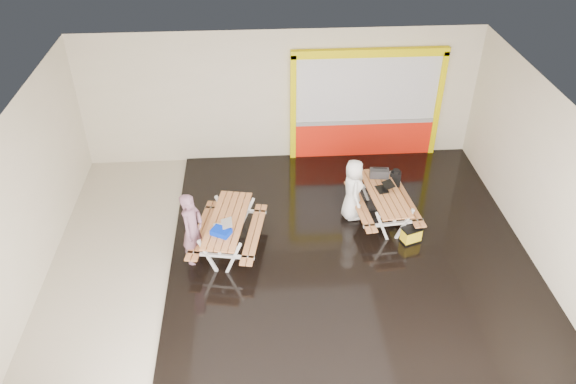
{
  "coord_description": "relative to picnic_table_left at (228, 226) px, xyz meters",
  "views": [
    {
      "loc": [
        -0.66,
        -9.02,
        7.95
      ],
      "look_at": [
        0.0,
        0.9,
        1.0
      ],
      "focal_mm": 35.26,
      "sensor_mm": 36.0,
      "label": 1
    }
  ],
  "objects": [
    {
      "name": "blue_pouch",
      "position": [
        -0.11,
        -0.47,
        0.24
      ],
      "size": [
        0.45,
        0.41,
        0.11
      ],
      "primitive_type": "cube",
      "rotation": [
        0.0,
        0.0,
        -0.49
      ],
      "color": "#0226C1",
      "rests_on": "picnic_table_left"
    },
    {
      "name": "laptop_left",
      "position": [
        -0.1,
        -0.31,
        0.24
      ],
      "size": [
        0.41,
        0.37,
        0.16
      ],
      "color": "silver",
      "rests_on": "picnic_table_left"
    },
    {
      "name": "laptop_right",
      "position": [
        3.47,
        0.89,
        0.22
      ],
      "size": [
        0.42,
        0.38,
        0.15
      ],
      "color": "black",
      "rests_on": "picnic_table_right"
    },
    {
      "name": "kiosk",
      "position": [
        3.5,
        3.64,
        0.83
      ],
      "size": [
        3.88,
        0.16,
        3.0
      ],
      "color": "red",
      "rests_on": "room"
    },
    {
      "name": "picnic_table_left",
      "position": [
        0.0,
        0.0,
        0.0
      ],
      "size": [
        1.7,
        2.22,
        0.8
      ],
      "color": "#CD834B",
      "rests_on": "deck"
    },
    {
      "name": "person_left",
      "position": [
        -0.69,
        -0.34,
        0.23
      ],
      "size": [
        0.61,
        0.71,
        1.66
      ],
      "primitive_type": "imported",
      "rotation": [
        0.0,
        0.0,
        1.16
      ],
      "color": "#7A5265",
      "rests_on": "deck"
    },
    {
      "name": "toolbox",
      "position": [
        3.45,
        1.4,
        0.27
      ],
      "size": [
        0.45,
        0.27,
        0.25
      ],
      "color": "black",
      "rests_on": "picnic_table_right"
    },
    {
      "name": "picnic_table_right",
      "position": [
        3.46,
        0.79,
        -0.02
      ],
      "size": [
        1.51,
        2.07,
        0.78
      ],
      "color": "#CD834B",
      "rests_on": "deck"
    },
    {
      "name": "deck",
      "position": [
        2.55,
        -0.29,
        -0.59
      ],
      "size": [
        7.5,
        7.98,
        0.05
      ],
      "primitive_type": "cube",
      "color": "black",
      "rests_on": "room"
    },
    {
      "name": "backpack",
      "position": [
        3.85,
        1.42,
        0.1
      ],
      "size": [
        0.28,
        0.22,
        0.42
      ],
      "color": "black",
      "rests_on": "picnic_table_right"
    },
    {
      "name": "person_right",
      "position": [
        2.76,
        0.88,
        0.2
      ],
      "size": [
        0.48,
        0.73,
        1.47
      ],
      "primitive_type": "imported",
      "rotation": [
        0.0,
        0.0,
        1.59
      ],
      "color": "white",
      "rests_on": "deck"
    },
    {
      "name": "dark_case",
      "position": [
        3.19,
        0.72,
        -0.49
      ],
      "size": [
        0.44,
        0.37,
        0.14
      ],
      "primitive_type": "cube",
      "rotation": [
        0.0,
        0.0,
        0.29
      ],
      "color": "black",
      "rests_on": "deck"
    },
    {
      "name": "room",
      "position": [
        1.3,
        -0.29,
        1.14
      ],
      "size": [
        10.02,
        8.02,
        3.52
      ],
      "color": "beige",
      "rests_on": "ground"
    },
    {
      "name": "fluke_bag",
      "position": [
        3.91,
        -0.07,
        -0.39
      ],
      "size": [
        0.48,
        0.39,
        0.36
      ],
      "color": "black",
      "rests_on": "deck"
    }
  ]
}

